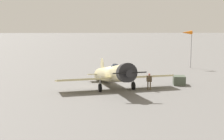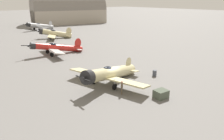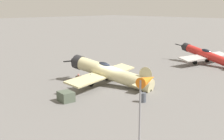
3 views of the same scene
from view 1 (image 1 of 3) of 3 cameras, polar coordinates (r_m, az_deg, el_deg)
name	(u,v)px [view 1 (image 1 of 3)]	position (r m, az deg, el deg)	size (l,w,h in m)	color
ground_plane	(112,87)	(33.65, 0.00, -3.04)	(400.00, 400.00, 0.00)	slate
airplane_foreground	(113,74)	(32.89, 0.25, -0.73)	(10.90, 11.86, 3.36)	beige
ground_crew_mechanic	(149,80)	(32.25, 6.51, -1.75)	(0.49, 0.48, 1.67)	brown
equipment_crate	(179,80)	(35.70, 11.66, -1.78)	(1.66, 1.44, 0.96)	#4C5647
fuel_drum	(128,73)	(40.03, 2.75, -0.60)	(0.62, 0.62, 0.90)	#474C56
windsock_mast	(187,34)	(49.13, 13.01, 6.12)	(0.91, 1.70, 5.50)	gray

